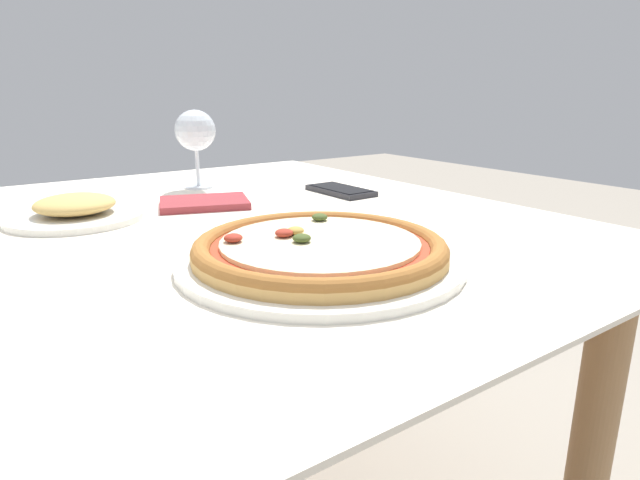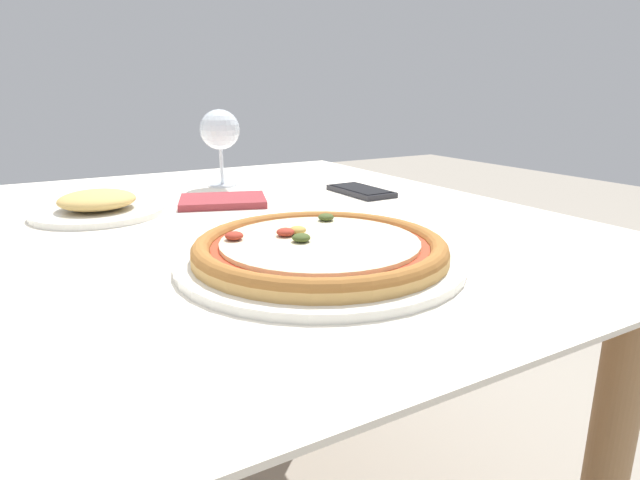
% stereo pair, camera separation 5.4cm
% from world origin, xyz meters
% --- Properties ---
extents(dining_table, '(1.19, 1.09, 0.71)m').
position_xyz_m(dining_table, '(0.00, 0.00, 0.63)').
color(dining_table, '#997047').
rests_on(dining_table, ground_plane).
extents(pizza_plate, '(0.34, 0.34, 0.04)m').
position_xyz_m(pizza_plate, '(0.12, -0.26, 0.73)').
color(pizza_plate, white).
rests_on(pizza_plate, dining_table).
extents(wine_glass_far_left, '(0.08, 0.08, 0.16)m').
position_xyz_m(wine_glass_far_left, '(0.20, 0.29, 0.82)').
color(wine_glass_far_left, silver).
rests_on(wine_glass_far_left, dining_table).
extents(cell_phone, '(0.07, 0.15, 0.01)m').
position_xyz_m(cell_phone, '(0.41, 0.08, 0.72)').
color(cell_phone, '#232328').
rests_on(cell_phone, dining_table).
extents(side_plate, '(0.21, 0.21, 0.04)m').
position_xyz_m(side_plate, '(-0.07, 0.14, 0.73)').
color(side_plate, white).
rests_on(side_plate, dining_table).
extents(napkin_folded, '(0.18, 0.15, 0.01)m').
position_xyz_m(napkin_folded, '(0.14, 0.12, 0.72)').
color(napkin_folded, '#933338').
rests_on(napkin_folded, dining_table).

